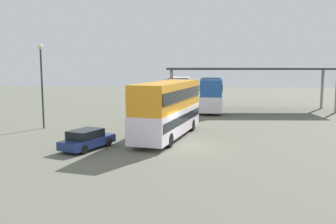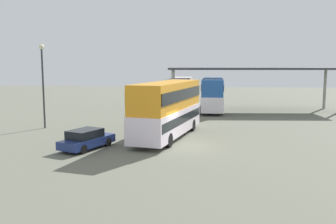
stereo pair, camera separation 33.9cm
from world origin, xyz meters
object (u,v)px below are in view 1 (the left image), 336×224
double_decker_near_canopy (178,92)px  double_decker_mid_row (211,93)px  lamppost_tall (42,76)px  parked_hatchback (87,139)px  double_decker_main (168,107)px

double_decker_near_canopy → double_decker_mid_row: bearing=-97.9°
double_decker_near_canopy → lamppost_tall: lamppost_tall is taller
double_decker_near_canopy → lamppost_tall: bearing=145.8°
parked_hatchback → double_decker_mid_row: 23.71m
parked_hatchback → double_decker_near_canopy: 23.21m
double_decker_main → parked_hatchback: 6.99m
lamppost_tall → parked_hatchback: bearing=-49.5°
double_decker_main → double_decker_near_canopy: (-0.39, 18.15, -0.17)m
parked_hatchback → double_decker_near_canopy: bearing=10.6°
double_decker_near_canopy → double_decker_mid_row: 4.18m
lamppost_tall → double_decker_main: bearing=-14.6°
double_decker_near_canopy → lamppost_tall: size_ratio=1.44×
double_decker_near_canopy → lamppost_tall: 18.95m
double_decker_main → parked_hatchback: size_ratio=2.48×
double_decker_near_canopy → double_decker_mid_row: double_decker_near_canopy is taller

